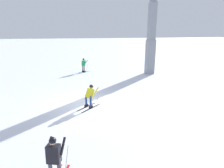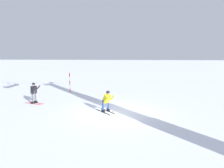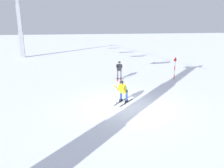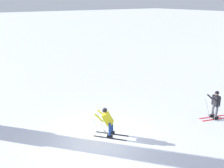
{
  "view_description": "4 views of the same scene",
  "coord_description": "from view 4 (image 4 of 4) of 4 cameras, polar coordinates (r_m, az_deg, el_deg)",
  "views": [
    {
      "loc": [
        11.89,
        -1.05,
        4.8
      ],
      "look_at": [
        0.17,
        1.72,
        1.35
      ],
      "focal_mm": 29.37,
      "sensor_mm": 36.0,
      "label": 1
    },
    {
      "loc": [
        -1.11,
        13.13,
        3.86
      ],
      "look_at": [
        0.26,
        0.12,
        1.93
      ],
      "focal_mm": 32.14,
      "sensor_mm": 36.0,
      "label": 2
    },
    {
      "loc": [
        -11.42,
        4.49,
        4.69
      ],
      "look_at": [
        0.02,
        1.01,
        1.47
      ],
      "focal_mm": 34.16,
      "sensor_mm": 36.0,
      "label": 3
    },
    {
      "loc": [
        -5.14,
        -8.7,
        6.46
      ],
      "look_at": [
        1.61,
        1.23,
        2.23
      ],
      "focal_mm": 38.67,
      "sensor_mm": 36.0,
      "label": 4
    }
  ],
  "objects": [
    {
      "name": "skier_distant_downhill",
      "position": [
        14.77,
        23.29,
        -4.08
      ],
      "size": [
        1.74,
        0.92,
        1.71
      ],
      "color": "red",
      "rests_on": "ground_plane"
    },
    {
      "name": "skier_carving_main",
      "position": [
        11.93,
        -1.06,
        -8.53
      ],
      "size": [
        1.54,
        1.64,
        1.65
      ],
      "color": "black",
      "rests_on": "ground_plane"
    },
    {
      "name": "ground_plane",
      "position": [
        11.99,
        -3.14,
        -13.24
      ],
      "size": [
        260.0,
        260.0,
        0.0
      ],
      "primitive_type": "plane",
      "color": "white"
    }
  ]
}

